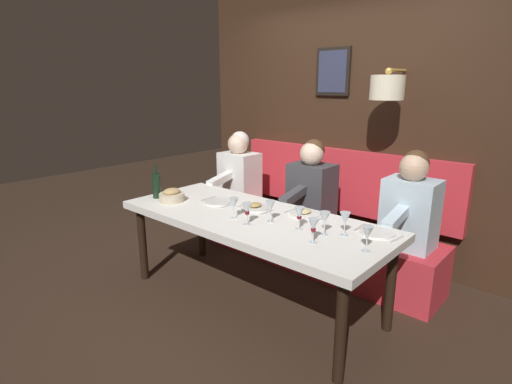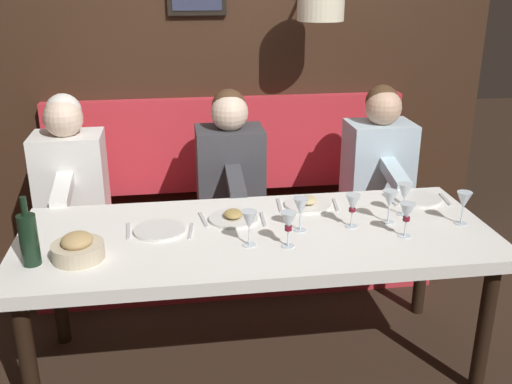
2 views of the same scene
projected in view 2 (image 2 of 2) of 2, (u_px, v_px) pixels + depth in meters
name	position (u px, v px, depth m)	size (l,w,h in m)	color
ground_plane	(257.00, 363.00, 3.01)	(12.00, 12.00, 0.00)	#332319
dining_table	(257.00, 245.00, 2.77)	(0.90, 2.21, 0.74)	white
banquette_bench	(237.00, 248.00, 3.75)	(0.52, 2.41, 0.45)	red
back_wall_panel	(226.00, 53.00, 3.88)	(0.59, 3.61, 2.90)	#382316
diner_nearest	(379.00, 154.00, 3.66)	(0.60, 0.40, 0.79)	silver
diner_near	(230.00, 160.00, 3.53)	(0.60, 0.40, 0.79)	#3D3D42
diner_middle	(69.00, 167.00, 3.41)	(0.60, 0.40, 0.79)	white
place_setting_0	(160.00, 230.00, 2.75)	(0.24, 0.32, 0.01)	silver
place_setting_1	(233.00, 217.00, 2.87)	(0.24, 0.32, 0.05)	silver
place_setting_2	(308.00, 203.00, 3.04)	(0.24, 0.32, 0.05)	white
place_setting_3	(418.00, 199.00, 3.12)	(0.24, 0.32, 0.01)	white
wine_glass_0	(407.00, 213.00, 2.66)	(0.07, 0.07, 0.16)	silver
wine_glass_1	(353.00, 204.00, 2.76)	(0.07, 0.07, 0.16)	silver
wine_glass_2	(301.00, 208.00, 2.72)	(0.07, 0.07, 0.16)	silver
wine_glass_3	(405.00, 193.00, 2.90)	(0.07, 0.07, 0.16)	silver
wine_glass_4	(464.00, 201.00, 2.79)	(0.07, 0.07, 0.16)	silver
wine_glass_5	(390.00, 200.00, 2.81)	(0.07, 0.07, 0.16)	silver
wine_glass_6	(249.00, 221.00, 2.57)	(0.07, 0.07, 0.16)	silver
wine_glass_7	(288.00, 222.00, 2.56)	(0.07, 0.07, 0.16)	silver
wine_bottle	(29.00, 239.00, 2.41)	(0.08, 0.08, 0.30)	black
bread_bowl	(78.00, 248.00, 2.48)	(0.22, 0.22, 0.12)	beige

